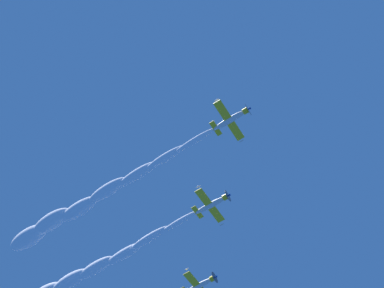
# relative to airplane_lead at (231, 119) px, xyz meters

# --- Properties ---
(airplane_lead) EXTENTS (7.46, 6.94, 2.48)m
(airplane_lead) POSITION_rel_airplane_lead_xyz_m (0.00, 0.00, 0.00)
(airplane_lead) COLOR silver
(airplane_left_wingman) EXTENTS (7.42, 6.93, 2.60)m
(airplane_left_wingman) POSITION_rel_airplane_lead_xyz_m (-14.97, -3.46, -0.16)
(airplane_left_wingman) COLOR silver
(airplane_right_wingman) EXTENTS (7.45, 6.96, 2.50)m
(airplane_right_wingman) POSITION_rel_airplane_lead_xyz_m (-30.68, -6.04, -0.72)
(airplane_right_wingman) COLOR silver
(smoke_trail_lead) EXTENTS (23.68, 38.27, 4.24)m
(smoke_trail_lead) POSITION_rel_airplane_lead_xyz_m (-16.08, -27.67, 1.45)
(smoke_trail_lead) COLOR white
(smoke_trail_left_wingman) EXTENTS (24.21, 39.04, 4.37)m
(smoke_trail_left_wingman) POSITION_rel_airplane_lead_xyz_m (-31.11, -31.19, 1.31)
(smoke_trail_left_wingman) COLOR white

